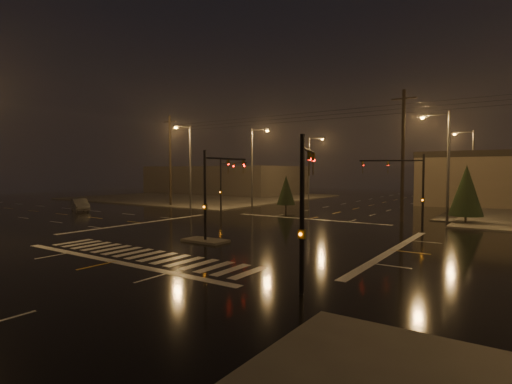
% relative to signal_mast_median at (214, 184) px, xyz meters
% --- Properties ---
extents(ground, '(140.00, 140.00, 0.00)m').
position_rel_signal_mast_median_xyz_m(ground, '(-0.00, 3.07, -3.75)').
color(ground, black).
rests_on(ground, ground).
extents(sidewalk_nw, '(36.00, 36.00, 0.12)m').
position_rel_signal_mast_median_xyz_m(sidewalk_nw, '(-30.00, 33.07, -3.69)').
color(sidewalk_nw, '#4B4843').
rests_on(sidewalk_nw, ground).
extents(median_island, '(3.00, 1.60, 0.15)m').
position_rel_signal_mast_median_xyz_m(median_island, '(-0.00, -0.93, -3.68)').
color(median_island, '#4B4843').
rests_on(median_island, ground).
extents(crosswalk, '(15.00, 2.60, 0.01)m').
position_rel_signal_mast_median_xyz_m(crosswalk, '(-0.00, -5.93, -3.75)').
color(crosswalk, beige).
rests_on(crosswalk, ground).
extents(stop_bar_near, '(16.00, 0.50, 0.01)m').
position_rel_signal_mast_median_xyz_m(stop_bar_near, '(-0.00, -7.93, -3.75)').
color(stop_bar_near, beige).
rests_on(stop_bar_near, ground).
extents(stop_bar_far, '(16.00, 0.50, 0.01)m').
position_rel_signal_mast_median_xyz_m(stop_bar_far, '(-0.00, 14.07, -3.75)').
color(stop_bar_far, beige).
rests_on(stop_bar_far, ground).
extents(commercial_block, '(30.00, 18.00, 5.60)m').
position_rel_signal_mast_median_xyz_m(commercial_block, '(-35.00, 45.07, -0.95)').
color(commercial_block, '#413B39').
rests_on(commercial_block, ground).
extents(signal_mast_median, '(0.25, 4.59, 6.00)m').
position_rel_signal_mast_median_xyz_m(signal_mast_median, '(0.00, 0.00, 0.00)').
color(signal_mast_median, black).
rests_on(signal_mast_median, ground).
extents(signal_mast_ne, '(4.84, 1.86, 6.00)m').
position_rel_signal_mast_median_xyz_m(signal_mast_ne, '(9.50, 13.21, 0.04)').
color(signal_mast_ne, black).
rests_on(signal_mast_ne, ground).
extents(signal_mast_nw, '(4.84, 1.86, 6.00)m').
position_rel_signal_mast_median_xyz_m(signal_mast_nw, '(-9.50, 13.21, 0.04)').
color(signal_mast_nw, black).
rests_on(signal_mast_nw, ground).
extents(signal_mast_se, '(1.55, 3.87, 6.00)m').
position_rel_signal_mast_median_xyz_m(signal_mast_se, '(10.23, -6.68, -0.04)').
color(signal_mast_se, black).
rests_on(signal_mast_se, ground).
extents(streetlight_1, '(2.77, 0.32, 10.00)m').
position_rel_signal_mast_median_xyz_m(streetlight_1, '(-11.18, 21.07, 2.05)').
color(streetlight_1, '#38383A').
rests_on(streetlight_1, ground).
extents(streetlight_2, '(2.77, 0.32, 10.00)m').
position_rel_signal_mast_median_xyz_m(streetlight_2, '(-11.18, 37.07, 2.05)').
color(streetlight_2, '#38383A').
rests_on(streetlight_2, ground).
extents(streetlight_3, '(2.77, 0.32, 10.00)m').
position_rel_signal_mast_median_xyz_m(streetlight_3, '(11.18, 19.07, 2.05)').
color(streetlight_3, '#38383A').
rests_on(streetlight_3, ground).
extents(streetlight_4, '(2.77, 0.32, 10.00)m').
position_rel_signal_mast_median_xyz_m(streetlight_4, '(11.18, 39.07, 2.05)').
color(streetlight_4, '#38383A').
rests_on(streetlight_4, ground).
extents(streetlight_5, '(0.32, 2.77, 10.00)m').
position_rel_signal_mast_median_xyz_m(streetlight_5, '(-16.00, 14.26, 2.05)').
color(streetlight_5, '#38383A').
rests_on(streetlight_5, ground).
extents(utility_pole_0, '(2.20, 0.32, 12.00)m').
position_rel_signal_mast_median_xyz_m(utility_pole_0, '(-22.00, 17.07, 2.38)').
color(utility_pole_0, black).
rests_on(utility_pole_0, ground).
extents(utility_pole_1, '(2.20, 0.32, 12.00)m').
position_rel_signal_mast_median_xyz_m(utility_pole_1, '(8.00, 17.07, 2.38)').
color(utility_pole_1, black).
rests_on(utility_pole_1, ground).
extents(conifer_0, '(2.88, 2.88, 5.20)m').
position_rel_signal_mast_median_xyz_m(conifer_0, '(13.03, 18.82, -0.81)').
color(conifer_0, black).
rests_on(conifer_0, ground).
extents(conifer_3, '(2.18, 2.18, 4.10)m').
position_rel_signal_mast_median_xyz_m(conifer_3, '(-5.96, 20.11, -1.35)').
color(conifer_3, black).
rests_on(conifer_3, ground).
extents(car_crossing, '(4.57, 3.06, 1.43)m').
position_rel_signal_mast_median_xyz_m(car_crossing, '(-25.55, 6.17, -3.04)').
color(car_crossing, '#55585C').
rests_on(car_crossing, ground).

